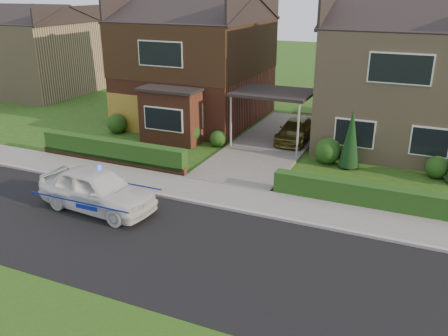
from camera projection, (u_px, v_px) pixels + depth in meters
The scene contains 24 objects.
ground at pixel (161, 243), 14.98m from camera, with size 120.00×120.00×0.00m, color #224913.
road at pixel (161, 243), 14.98m from camera, with size 60.00×6.00×0.02m, color black.
kerb at pixel (203, 204), 17.57m from camera, with size 60.00×0.16×0.12m, color #9E9993.
sidewalk at pixel (215, 193), 18.47m from camera, with size 60.00×2.00×0.10m, color slate.
driveway at pixel (272, 143), 24.35m from camera, with size 3.80×12.00×0.12m, color #666059.
house_left at pixel (196, 56), 27.68m from camera, with size 7.50×9.53×7.25m.
house_right at pixel (405, 72), 23.42m from camera, with size 7.50×8.06×7.25m.
carport_link at pixel (273, 94), 23.38m from camera, with size 3.80×3.00×2.77m.
garage_door at pixel (125, 113), 26.24m from camera, with size 2.20×0.10×2.10m, color olive.
dwarf_wall at pixel (111, 160), 21.64m from camera, with size 7.70×0.25×0.36m, color brown.
hedge_left at pixel (114, 163), 21.84m from camera, with size 7.50×0.55×0.90m, color #113410.
hedge_right at pixel (373, 208), 17.35m from camera, with size 7.50×0.55×0.80m, color #113410.
shrub_left_far at pixel (117, 124), 26.13m from camera, with size 1.08×1.08×1.08m, color #113410.
shrub_left_mid at pixel (187, 132), 24.20m from camera, with size 1.32×1.32×1.32m, color #113410.
shrub_left_near at pixel (218, 138), 23.94m from camera, with size 0.84×0.84×0.84m, color #113410.
shrub_right_near at pixel (328, 151), 21.58m from camera, with size 1.20×1.20×1.20m, color #113410.
shrub_right_mid at pixel (437, 167), 19.96m from camera, with size 0.96×0.96×0.96m, color #113410.
conifer_a at pixel (351, 140), 20.78m from camera, with size 0.90×0.90×2.60m, color black.
neighbour_left at pixel (39, 59), 35.30m from camera, with size 6.50×7.00×5.20m, color #A18462.
police_car at pixel (97, 190), 17.00m from camera, with size 4.16×4.66×1.70m.
driveway_car at pixel (296, 130), 24.47m from camera, with size 1.52×3.73×1.08m, color brown.
potted_plant_a at pixel (71, 142), 23.55m from camera, with size 0.41×0.28×0.78m, color gray.
potted_plant_b at pixel (143, 152), 22.14m from camera, with size 0.34×0.42×0.76m, color gray.
potted_plant_c at pixel (140, 155), 21.75m from camera, with size 0.43×0.43×0.76m, color gray.
Camera 1 is at (7.18, -11.20, 7.58)m, focal length 38.00 mm.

